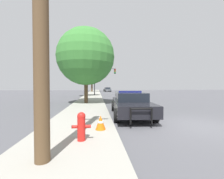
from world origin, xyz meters
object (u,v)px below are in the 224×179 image
Objects in this scene: traffic_light at (103,76)px; fire_hydrant at (81,125)px; tree_sidewalk_far at (92,75)px; tree_sidewalk_near at (86,57)px; police_car at (130,103)px; car_background_distant at (107,89)px; tree_sidewalk_mid at (85,71)px; traffic_cone at (101,122)px.

fire_hydrant is at bearing -94.11° from traffic_light.
tree_sidewalk_far is 28.49m from tree_sidewalk_near.
car_background_distant is (1.12, 36.56, -0.04)m from police_car.
police_car is at bearing -87.29° from traffic_light.
police_car is 1.14× the size of traffic_light.
tree_sidewalk_mid is at bearing 94.09° from fire_hydrant.
traffic_light is 0.72× the size of tree_sidewalk_far.
tree_sidewalk_far reaches higher than tree_sidewalk_mid.
traffic_light is (-0.85, 17.99, 2.84)m from police_car.
tree_sidewalk_mid is (-3.06, -1.79, 0.64)m from traffic_light.
tree_sidewalk_mid reaches higher than car_background_distant.
tree_sidewalk_far is at bearing 90.85° from tree_sidewalk_near.
tree_sidewalk_far is at bearing -80.52° from police_car.
tree_sidewalk_near reaches higher than traffic_light.
tree_sidewalk_far is at bearing -158.19° from car_background_distant.
tree_sidewalk_mid is 18.08m from tree_sidewalk_far.
traffic_light is 12.43m from tree_sidewalk_near.
traffic_light reaches higher than fire_hydrant.
tree_sidewalk_far reaches higher than traffic_cone.
fire_hydrant is at bearing -86.66° from tree_sidewalk_near.
police_car is at bearing -62.35° from tree_sidewalk_near.
tree_sidewalk_far is 12.70× the size of traffic_cone.
tree_sidewalk_mid is at bearing 94.81° from tree_sidewalk_near.
fire_hydrant is 1.61× the size of traffic_cone.
tree_sidewalk_far is at bearing 88.57° from tree_sidewalk_mid.
police_car is 18.24m from traffic_light.
police_car is 34.68m from tree_sidewalk_far.
tree_sidewalk_far reaches higher than police_car.
car_background_distant is at bearing 76.13° from tree_sidewalk_mid.
car_background_distant is 8.71× the size of traffic_cone.
tree_sidewalk_mid reaches higher than traffic_light.
car_background_distant is 31.29m from tree_sidewalk_near.
tree_sidewalk_near is at bearing 97.52° from traffic_cone.
fire_hydrant is at bearing -118.97° from traffic_cone.
traffic_light is at bearing 79.85° from tree_sidewalk_near.
traffic_light is 3.60m from tree_sidewalk_mid.
traffic_cone is at bearing 63.40° from police_car.
tree_sidewalk_far is at bearing 92.46° from traffic_cone.
fire_hydrant is 10.81m from tree_sidewalk_near.
tree_sidewalk_far is (-2.61, 16.28, 1.16)m from traffic_light.
tree_sidewalk_far is (-3.46, 34.27, 4.00)m from police_car.
tree_sidewalk_far is (0.45, 18.07, 0.52)m from tree_sidewalk_mid.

